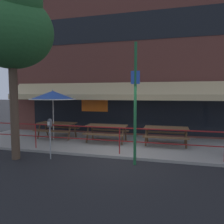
{
  "coord_description": "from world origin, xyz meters",
  "views": [
    {
      "loc": [
        1.74,
        -7.24,
        2.28
      ],
      "look_at": [
        -0.63,
        1.6,
        1.5
      ],
      "focal_mm": 35.0,
      "sensor_mm": 36.0,
      "label": 1
    }
  ],
  "objects_px": {
    "picnic_table_centre": "(107,129)",
    "picnic_table_right": "(166,131)",
    "street_sign_pole": "(135,103)",
    "parking_meter_near": "(50,126)",
    "patio_umbrella_left": "(53,96)",
    "picnic_table_left": "(57,126)",
    "street_tree_curbside": "(12,28)"
  },
  "relations": [
    {
      "from": "picnic_table_centre",
      "to": "street_sign_pole",
      "type": "height_order",
      "value": "street_sign_pole"
    },
    {
      "from": "picnic_table_right",
      "to": "picnic_table_centre",
      "type": "bearing_deg",
      "value": -178.87
    },
    {
      "from": "picnic_table_centre",
      "to": "street_tree_curbside",
      "type": "bearing_deg",
      "value": -128.17
    },
    {
      "from": "picnic_table_right",
      "to": "parking_meter_near",
      "type": "relative_size",
      "value": 1.27
    },
    {
      "from": "patio_umbrella_left",
      "to": "street_tree_curbside",
      "type": "bearing_deg",
      "value": -85.52
    },
    {
      "from": "picnic_table_left",
      "to": "street_tree_curbside",
      "type": "height_order",
      "value": "street_tree_curbside"
    },
    {
      "from": "patio_umbrella_left",
      "to": "parking_meter_near",
      "type": "relative_size",
      "value": 1.67
    },
    {
      "from": "picnic_table_centre",
      "to": "picnic_table_right",
      "type": "bearing_deg",
      "value": 1.13
    },
    {
      "from": "picnic_table_right",
      "to": "parking_meter_near",
      "type": "xyz_separation_m",
      "value": [
        -3.84,
        -2.7,
        0.44
      ]
    },
    {
      "from": "patio_umbrella_left",
      "to": "street_tree_curbside",
      "type": "relative_size",
      "value": 0.4
    },
    {
      "from": "street_sign_pole",
      "to": "street_tree_curbside",
      "type": "bearing_deg",
      "value": -172.89
    },
    {
      "from": "picnic_table_centre",
      "to": "street_sign_pole",
      "type": "bearing_deg",
      "value": -56.23
    },
    {
      "from": "picnic_table_left",
      "to": "picnic_table_right",
      "type": "relative_size",
      "value": 1.0
    },
    {
      "from": "picnic_table_centre",
      "to": "street_sign_pole",
      "type": "xyz_separation_m",
      "value": [
        1.67,
        -2.5,
        1.28
      ]
    },
    {
      "from": "picnic_table_left",
      "to": "picnic_table_centre",
      "type": "height_order",
      "value": "same"
    },
    {
      "from": "picnic_table_right",
      "to": "street_tree_curbside",
      "type": "relative_size",
      "value": 0.3
    },
    {
      "from": "picnic_table_right",
      "to": "patio_umbrella_left",
      "type": "height_order",
      "value": "patio_umbrella_left"
    },
    {
      "from": "picnic_table_centre",
      "to": "patio_umbrella_left",
      "type": "height_order",
      "value": "patio_umbrella_left"
    },
    {
      "from": "street_tree_curbside",
      "to": "parking_meter_near",
      "type": "bearing_deg",
      "value": 17.5
    },
    {
      "from": "parking_meter_near",
      "to": "street_tree_curbside",
      "type": "height_order",
      "value": "street_tree_curbside"
    },
    {
      "from": "picnic_table_right",
      "to": "street_sign_pole",
      "type": "distance_m",
      "value": 2.99
    },
    {
      "from": "patio_umbrella_left",
      "to": "parking_meter_near",
      "type": "distance_m",
      "value": 3.03
    },
    {
      "from": "picnic_table_right",
      "to": "street_sign_pole",
      "type": "xyz_separation_m",
      "value": [
        -0.91,
        -2.55,
        1.28
      ]
    },
    {
      "from": "picnic_table_left",
      "to": "picnic_table_right",
      "type": "xyz_separation_m",
      "value": [
        5.16,
        -0.15,
        0.0
      ]
    },
    {
      "from": "picnic_table_centre",
      "to": "picnic_table_right",
      "type": "height_order",
      "value": "same"
    },
    {
      "from": "parking_meter_near",
      "to": "street_tree_curbside",
      "type": "bearing_deg",
      "value": -162.5
    },
    {
      "from": "picnic_table_centre",
      "to": "picnic_table_right",
      "type": "relative_size",
      "value": 1.0
    },
    {
      "from": "patio_umbrella_left",
      "to": "picnic_table_centre",
      "type": "bearing_deg",
      "value": 2.91
    },
    {
      "from": "patio_umbrella_left",
      "to": "parking_meter_near",
      "type": "xyz_separation_m",
      "value": [
        1.32,
        -2.52,
        -1.03
      ]
    },
    {
      "from": "picnic_table_left",
      "to": "patio_umbrella_left",
      "type": "relative_size",
      "value": 0.76
    },
    {
      "from": "picnic_table_centre",
      "to": "picnic_table_right",
      "type": "xyz_separation_m",
      "value": [
        2.58,
        0.05,
        0.0
      ]
    },
    {
      "from": "parking_meter_near",
      "to": "picnic_table_left",
      "type": "bearing_deg",
      "value": 114.85
    }
  ]
}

